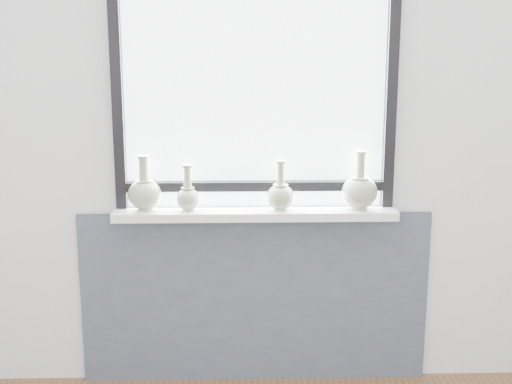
{
  "coord_description": "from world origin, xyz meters",
  "views": [
    {
      "loc": [
        -0.08,
        -1.51,
        1.74
      ],
      "look_at": [
        0.0,
        1.55,
        1.02
      ],
      "focal_mm": 50.0,
      "sensor_mm": 36.0,
      "label": 1
    }
  ],
  "objects_px": {
    "vase_b": "(188,196)",
    "vase_c": "(280,195)",
    "windowsill": "(255,213)",
    "vase_a": "(145,192)",
    "vase_d": "(360,190)"
  },
  "relations": [
    {
      "from": "vase_b",
      "to": "vase_d",
      "type": "distance_m",
      "value": 0.8
    },
    {
      "from": "vase_a",
      "to": "vase_d",
      "type": "relative_size",
      "value": 0.94
    },
    {
      "from": "vase_c",
      "to": "vase_b",
      "type": "bearing_deg",
      "value": 179.92
    },
    {
      "from": "vase_d",
      "to": "windowsill",
      "type": "bearing_deg",
      "value": -179.69
    },
    {
      "from": "windowsill",
      "to": "vase_b",
      "type": "bearing_deg",
      "value": -178.1
    },
    {
      "from": "windowsill",
      "to": "vase_a",
      "type": "distance_m",
      "value": 0.52
    },
    {
      "from": "vase_d",
      "to": "vase_a",
      "type": "bearing_deg",
      "value": 179.68
    },
    {
      "from": "windowsill",
      "to": "vase_b",
      "type": "relative_size",
      "value": 6.12
    },
    {
      "from": "windowsill",
      "to": "vase_b",
      "type": "xyz_separation_m",
      "value": [
        -0.31,
        -0.01,
        0.09
      ]
    },
    {
      "from": "vase_b",
      "to": "windowsill",
      "type": "bearing_deg",
      "value": 1.9
    },
    {
      "from": "vase_b",
      "to": "vase_c",
      "type": "height_order",
      "value": "vase_c"
    },
    {
      "from": "vase_a",
      "to": "vase_c",
      "type": "xyz_separation_m",
      "value": [
        0.63,
        -0.02,
        -0.01
      ]
    },
    {
      "from": "vase_b",
      "to": "vase_c",
      "type": "relative_size",
      "value": 0.93
    },
    {
      "from": "windowsill",
      "to": "vase_b",
      "type": "distance_m",
      "value": 0.32
    },
    {
      "from": "vase_a",
      "to": "vase_d",
      "type": "height_order",
      "value": "vase_d"
    }
  ]
}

